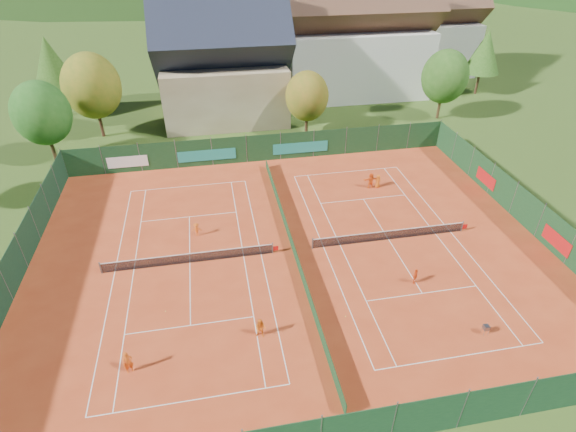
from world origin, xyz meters
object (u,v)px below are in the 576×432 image
(hotel_block_b, at_px, (423,31))
(player_left_far, at_px, (197,229))
(player_left_near, at_px, (128,362))
(player_right_near, at_px, (415,276))
(hotel_block_a, at_px, (355,41))
(ball_hopper, at_px, (486,327))
(player_right_far_b, at_px, (371,180))
(player_right_far_a, at_px, (378,181))
(chalet, at_px, (223,65))
(player_left_mid, at_px, (261,329))

(hotel_block_b, distance_m, player_left_far, 55.41)
(player_left_near, xyz_separation_m, player_right_near, (19.31, 4.05, -0.15))
(hotel_block_a, xyz_separation_m, ball_hopper, (-5.70, -46.52, -6.83))
(hotel_block_a, relative_size, player_left_near, 13.68)
(player_right_far_b, bearing_deg, player_right_far_a, 173.51)
(chalet, distance_m, hotel_block_a, 19.94)
(chalet, bearing_deg, player_left_far, -99.36)
(hotel_block_a, xyz_separation_m, player_left_far, (-23.36, -32.48, -6.79))
(player_right_near, xyz_separation_m, player_right_far_b, (1.45, 13.63, 0.16))
(player_right_far_a, bearing_deg, player_left_far, 3.75)
(hotel_block_a, xyz_separation_m, player_left_mid, (-19.64, -44.15, -6.66))
(hotel_block_a, height_order, player_right_near, hotel_block_a)
(chalet, bearing_deg, player_left_near, -102.12)
(player_right_far_a, distance_m, player_right_far_b, 0.72)
(player_left_mid, bearing_deg, player_right_far_b, 72.68)
(player_left_near, xyz_separation_m, player_left_far, (4.08, 12.84, -0.20))
(chalet, distance_m, ball_hopper, 43.08)
(hotel_block_b, relative_size, player_right_far_a, 12.61)
(hotel_block_a, bearing_deg, player_right_far_a, -102.17)
(hotel_block_a, height_order, player_left_far, hotel_block_a)
(player_left_near, bearing_deg, player_left_far, 49.29)
(chalet, relative_size, hotel_block_a, 0.75)
(player_right_near, bearing_deg, ball_hopper, -125.80)
(player_left_near, bearing_deg, player_right_far_b, 17.33)
(chalet, relative_size, player_right_far_b, 10.22)
(player_left_near, height_order, player_right_far_a, player_left_near)
(hotel_block_a, distance_m, player_left_near, 53.39)
(player_right_near, distance_m, player_right_far_b, 13.70)
(player_left_mid, height_order, player_right_far_b, player_right_far_b)
(player_right_near, bearing_deg, player_right_far_a, 20.36)
(hotel_block_a, relative_size, player_right_near, 16.96)
(hotel_block_a, relative_size, player_right_far_b, 13.63)
(player_right_far_a, bearing_deg, player_right_near, 69.43)
(hotel_block_a, height_order, player_right_far_b, hotel_block_a)
(player_left_near, distance_m, player_left_mid, 7.89)
(hotel_block_b, height_order, player_right_far_a, hotel_block_b)
(player_left_near, relative_size, player_right_near, 1.24)
(hotel_block_b, relative_size, player_right_far_b, 10.90)
(hotel_block_a, bearing_deg, hotel_block_b, 29.74)
(player_left_mid, relative_size, player_right_near, 1.14)
(player_left_far, height_order, player_right_near, player_right_near)
(chalet, distance_m, player_left_mid, 38.61)
(hotel_block_a, height_order, player_left_near, hotel_block_a)
(chalet, xyz_separation_m, player_left_near, (-8.44, -39.31, -5.84))
(ball_hopper, xyz_separation_m, player_right_far_b, (-0.98, 18.88, 0.24))
(player_left_far, distance_m, player_right_near, 17.59)
(player_left_near, bearing_deg, chalet, 54.81)
(hotel_block_a, distance_m, player_left_far, 40.58)
(player_right_far_b, bearing_deg, player_left_far, 16.73)
(player_right_near, distance_m, player_right_far_a, 13.71)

